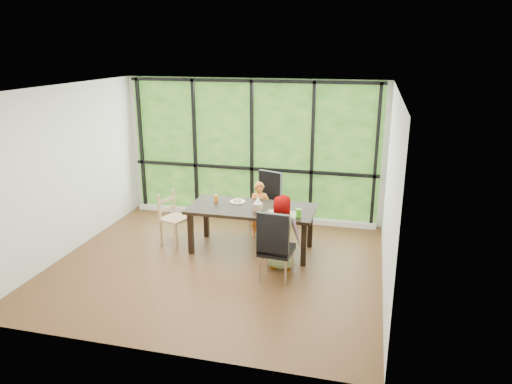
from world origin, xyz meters
TOP-DOWN VIEW (x-y plane):
  - ground at (0.00, 0.00)m, footprint 5.00×5.00m
  - back_wall at (0.00, 2.25)m, footprint 5.00×0.00m
  - foliage_backdrop at (0.00, 2.23)m, footprint 4.80×0.02m
  - window_mullions at (0.00, 2.19)m, footprint 4.80×0.06m
  - window_sill at (0.00, 2.15)m, footprint 4.80×0.12m
  - dining_table at (0.38, 0.68)m, footprint 2.07×0.99m
  - chair_window_leather at (0.39, 1.60)m, footprint 0.58×0.58m
  - chair_interior_leather at (0.99, -0.23)m, footprint 0.50×0.50m
  - chair_end_beech at (-0.96, 0.64)m, footprint 0.51×0.53m
  - child_toddler at (0.38, 1.25)m, footprint 0.41×0.31m
  - child_older at (0.99, 0.15)m, footprint 0.57×0.37m
  - placemat at (0.93, 0.47)m, footprint 0.47×0.35m
  - plate_far at (0.09, 0.89)m, footprint 0.26×0.26m
  - plate_near at (0.90, 0.48)m, footprint 0.24×0.24m
  - orange_cup at (-0.28, 0.85)m, footprint 0.07×0.07m
  - green_cup at (1.19, 0.42)m, footprint 0.08×0.08m
  - tissue_box at (0.52, 0.56)m, footprint 0.14×0.14m
  - crepe_rolls_far at (0.09, 0.89)m, footprint 0.15×0.12m
  - crepe_rolls_near at (0.90, 0.48)m, footprint 0.10×0.12m
  - straw_white at (-0.28, 0.85)m, footprint 0.01×0.04m
  - straw_pink at (1.19, 0.42)m, footprint 0.01×0.04m
  - tissue at (0.52, 0.56)m, footprint 0.12×0.12m

SIDE VIEW (x-z plane):
  - ground at x=0.00m, z-range 0.00..0.00m
  - window_sill at x=0.00m, z-range 0.00..0.10m
  - dining_table at x=0.38m, z-range 0.00..0.75m
  - chair_end_beech at x=-0.96m, z-range 0.00..0.90m
  - child_toddler at x=0.38m, z-range 0.00..1.02m
  - chair_window_leather at x=0.39m, z-range 0.00..1.08m
  - chair_interior_leather at x=0.99m, z-range 0.00..1.08m
  - child_older at x=0.99m, z-range 0.00..1.16m
  - placemat at x=0.93m, z-range 0.75..0.76m
  - plate_near at x=0.90m, z-range 0.75..0.77m
  - plate_far at x=0.09m, z-range 0.75..0.77m
  - crepe_rolls_near at x=0.90m, z-range 0.77..0.80m
  - crepe_rolls_far at x=0.09m, z-range 0.77..0.80m
  - orange_cup at x=-0.28m, z-range 0.75..0.86m
  - tissue_box at x=0.52m, z-range 0.75..0.87m
  - green_cup at x=1.19m, z-range 0.75..0.88m
  - straw_white at x=-0.28m, z-range 0.80..1.00m
  - straw_pink at x=1.19m, z-range 0.82..1.02m
  - tissue at x=0.52m, z-range 0.87..0.98m
  - back_wall at x=0.00m, z-range -1.15..3.85m
  - foliage_backdrop at x=0.00m, z-range 0.03..2.67m
  - window_mullions at x=0.00m, z-range 0.03..2.67m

